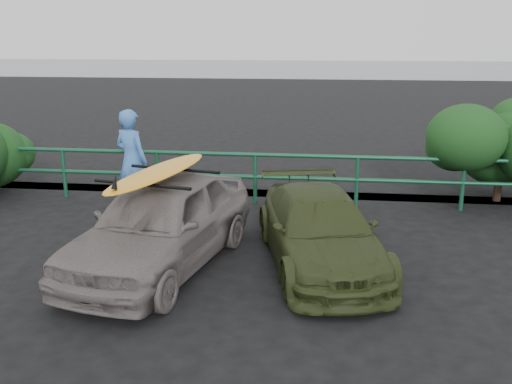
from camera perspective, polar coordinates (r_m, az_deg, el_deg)
ground at (r=7.17m, az=-13.41°, el=-12.11°), size 80.00×80.00×0.00m
ocean at (r=66.05m, az=5.13°, el=12.40°), size 200.00×200.00×0.00m
guardrail at (r=11.51m, az=-5.03°, el=1.52°), size 14.00×0.08×1.04m
shrub_right at (r=11.93m, az=19.71°, el=3.82°), size 3.20×2.40×2.12m
sedan at (r=8.29m, az=-9.46°, el=-3.09°), size 2.35×4.15×1.33m
olive_vehicle at (r=8.35m, az=6.39°, el=-3.80°), size 2.30×3.90×1.06m
man at (r=11.05m, az=-12.33°, el=3.07°), size 0.84×0.72×1.96m
roof_rack at (r=8.10m, az=-9.67°, el=1.55°), size 1.61×1.28×0.05m
surfboard at (r=8.09m, az=-9.69°, el=1.99°), size 1.10×2.73×0.08m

